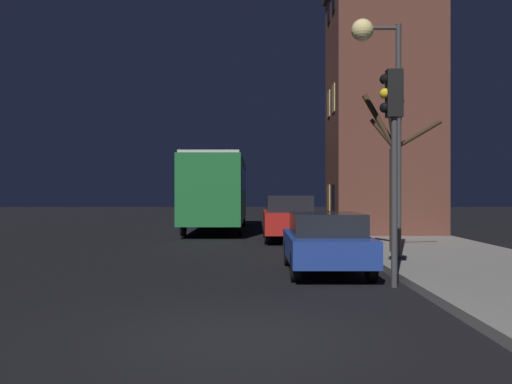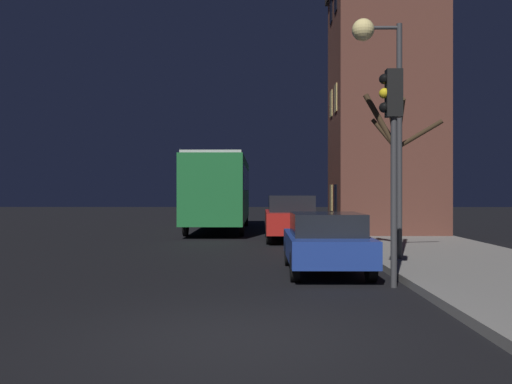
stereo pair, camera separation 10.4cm
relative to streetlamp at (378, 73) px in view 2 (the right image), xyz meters
The scene contains 8 objects.
ground_plane 9.09m from the streetlamp, 114.37° to the right, with size 120.00×120.00×0.00m, color black.
brick_building 9.42m from the streetlamp, 76.63° to the left, with size 4.43×4.27×10.24m.
streetlamp is the anchor object (origin of this frame).
traffic_light 3.86m from the streetlamp, 97.10° to the right, with size 0.43×0.24×4.13m.
bare_tree 2.99m from the streetlamp, 62.67° to the left, with size 2.09×1.51×4.43m.
bus 13.69m from the streetlamp, 111.09° to the left, with size 2.50×10.72×3.41m.
car_near_lane 4.56m from the streetlamp, 134.11° to the right, with size 1.71×3.89×1.34m.
car_mid_lane 8.07m from the streetlamp, 104.81° to the left, with size 1.82×4.58×1.67m.
Camera 2 is at (0.29, -7.12, 1.82)m, focal length 40.00 mm.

